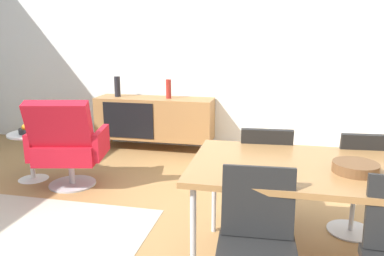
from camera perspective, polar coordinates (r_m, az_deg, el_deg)
The scene contains 13 objects.
ground_plane at distance 3.09m, azimuth -11.58°, elevation -15.76°, with size 8.32×8.32×0.00m, color #9E7242.
wall_back at distance 5.18m, azimuth -0.48°, elevation 12.46°, with size 6.80×0.12×2.80m, color silver.
sideboard at distance 5.11m, azimuth -5.77°, elevation 1.52°, with size 1.60×0.45×0.72m.
vase_cobalt at distance 4.98m, azimuth -3.62°, elevation 6.02°, with size 0.07×0.07×0.25m.
vase_sculptural_dark at distance 5.23m, azimuth -11.40°, elevation 6.26°, with size 0.08×0.08×0.28m.
dining_table at distance 2.44m, azimuth 19.11°, elevation -6.47°, with size 1.60×0.90×0.74m.
wooden_bowl_on_table at distance 2.37m, azimuth 23.82°, elevation -5.59°, with size 0.26×0.26×0.06m, color brown.
dining_chair_back_right at distance 3.10m, azimuth 24.21°, elevation -7.16°, with size 0.43×0.45×0.86m.
dining_chair_back_left at distance 3.02m, azimuth 11.04°, elevation -6.66°, with size 0.43×0.45×0.86m.
dining_chair_front_left at distance 2.01m, azimuth 9.89°, elevation -17.60°, with size 0.42×0.44×0.86m.
lounge_chair_red at distance 3.95m, azimuth -18.64°, elevation -2.31°, with size 0.81×0.77×0.95m.
side_table_round at distance 4.37m, azimuth -23.54°, elevation -3.23°, with size 0.44×0.44×0.52m.
fruit_bowl at distance 4.31m, azimuth -23.84°, elevation -0.20°, with size 0.20×0.20×0.11m.
Camera 1 is at (1.15, -2.45, 1.50)m, focal length 34.71 mm.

